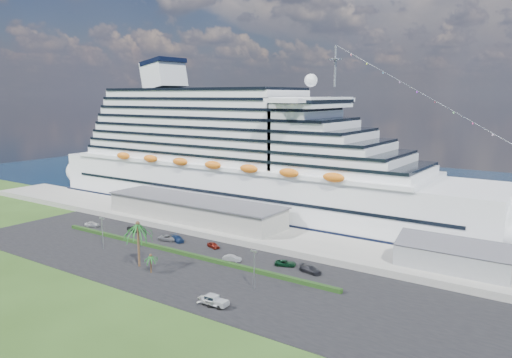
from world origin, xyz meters
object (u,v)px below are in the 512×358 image
Objects in this scene: pickup_truck at (214,300)px; cruise_ship at (248,163)px; parked_car_3 at (177,239)px; boat_trailer at (210,300)px.

cruise_ship is at bearing 120.83° from pickup_truck.
parked_car_3 is 0.96× the size of pickup_truck.
boat_trailer is (39.43, -67.63, -15.44)m from cruise_ship.
pickup_truck is (40.12, -67.23, -15.49)m from cruise_ship.
parked_car_3 is at bearing -83.00° from cruise_ship.
cruise_ship is 43.56m from parked_car_3.
cruise_ship is 32.09× the size of boat_trailer.
cruise_ship is 79.80m from boat_trailer.
cruise_ship is 79.81m from pickup_truck.
pickup_truck reaches higher than boat_trailer.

